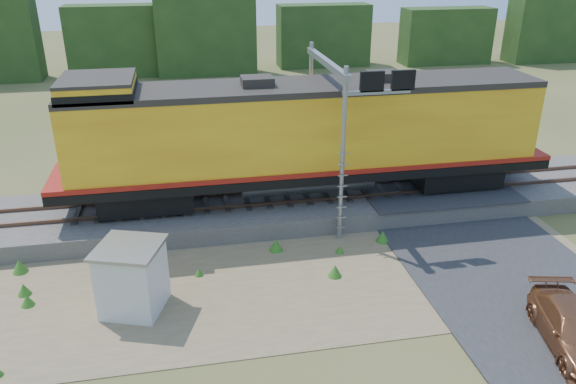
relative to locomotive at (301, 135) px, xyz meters
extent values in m
plane|color=#475123|center=(-0.64, -6.00, -3.72)|extent=(140.00, 140.00, 0.00)
cube|color=slate|center=(-0.64, 0.00, -3.32)|extent=(70.00, 5.00, 0.80)
cube|color=brown|center=(-0.64, -0.72, -2.84)|extent=(70.00, 0.10, 0.16)
cube|color=brown|center=(-0.64, 0.72, -2.84)|extent=(70.00, 0.10, 0.16)
cube|color=#8C7754|center=(-2.64, -5.50, -3.70)|extent=(26.00, 8.00, 0.03)
cube|color=#38383A|center=(6.36, 0.00, -2.89)|extent=(7.00, 5.20, 0.06)
cube|color=#38383A|center=(6.36, 16.00, -3.68)|extent=(7.00, 24.00, 0.08)
cube|color=#1D3915|center=(-0.64, 32.00, -0.47)|extent=(36.00, 3.00, 6.50)
cube|color=black|center=(-6.72, 0.00, -2.27)|extent=(3.90, 2.49, 0.97)
cube|color=black|center=(7.35, 0.00, -2.27)|extent=(3.90, 2.49, 0.97)
cube|color=black|center=(0.32, 0.00, -1.59)|extent=(21.66, 3.25, 0.39)
cylinder|color=gray|center=(0.32, 0.00, -2.11)|extent=(5.96, 1.30, 1.30)
cube|color=yellow|center=(0.32, 0.00, 0.29)|extent=(20.04, 3.14, 3.36)
cube|color=maroon|center=(0.32, 0.00, -1.26)|extent=(21.66, 3.30, 0.19)
cube|color=#28231E|center=(0.32, 0.00, 2.09)|extent=(20.04, 3.19, 0.26)
cube|color=yellow|center=(-8.13, 0.00, 2.34)|extent=(2.82, 3.14, 0.76)
cube|color=#28231E|center=(-8.13, 0.00, 2.77)|extent=(2.82, 3.19, 0.13)
cube|color=black|center=(-8.13, 0.00, 2.29)|extent=(2.87, 3.19, 0.38)
cube|color=maroon|center=(-9.76, 0.00, -0.09)|extent=(0.11, 2.17, 1.30)
cube|color=#28231E|center=(-1.85, 0.00, 2.34)|extent=(1.30, 1.08, 0.49)
cube|color=#28231E|center=(3.56, 0.00, 2.34)|extent=(1.30, 1.08, 0.49)
cube|color=silver|center=(-6.99, -6.23, -2.57)|extent=(2.33, 2.33, 2.30)
cube|color=gray|center=(-6.99, -6.23, -1.38)|extent=(2.57, 2.57, 0.11)
cylinder|color=gray|center=(1.07, -2.80, -0.13)|extent=(0.18, 0.18, 7.17)
cylinder|color=gray|center=(1.07, 2.80, -0.13)|extent=(0.18, 0.18, 7.17)
cube|color=gray|center=(1.07, 0.00, 3.04)|extent=(0.26, 6.20, 0.26)
cube|color=gray|center=(2.30, -2.80, 2.43)|extent=(2.66, 0.15, 0.15)
cube|color=black|center=(2.09, -2.80, 2.84)|extent=(0.92, 0.15, 0.77)
cube|color=black|center=(3.32, -2.80, 2.84)|extent=(0.92, 0.15, 0.77)
imported|color=brown|center=(6.15, -10.75, -3.11)|extent=(2.62, 4.49, 1.22)
camera|label=1|loc=(-4.92, -22.63, 7.53)|focal=35.00mm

